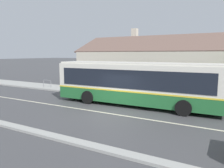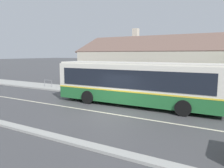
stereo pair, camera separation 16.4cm
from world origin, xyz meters
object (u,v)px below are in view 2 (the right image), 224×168
object	(u,v)px
transit_bus	(135,82)
bike_rack	(48,82)
bench_by_building	(76,86)
bench_down_street	(113,89)

from	to	relation	value
transit_bus	bike_rack	size ratio (longest dim) A/B	10.48
bench_by_building	bench_down_street	size ratio (longest dim) A/B	0.80
transit_bus	bench_down_street	distance (m)	4.65
bench_by_building	bike_rack	xyz separation A→B (m)	(-3.91, -0.05, 0.12)
bench_down_street	bike_rack	world-z (taller)	bench_down_street
bench_by_building	bike_rack	distance (m)	3.91
bike_rack	bench_by_building	bearing A→B (deg)	0.74
transit_bus	bench_down_street	bearing A→B (deg)	140.42
transit_bus	bench_down_street	xyz separation A→B (m)	(-3.48, 2.88, -1.12)
bench_down_street	bike_rack	size ratio (longest dim) A/B	1.62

